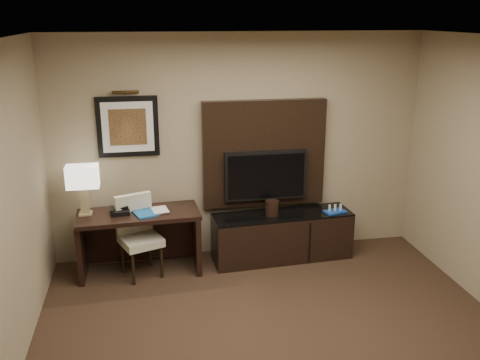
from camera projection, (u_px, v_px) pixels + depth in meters
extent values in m
cube|color=silver|center=(303.00, 42.00, 3.71)|extent=(4.50, 5.00, 0.01)
cube|color=gray|center=(239.00, 147.00, 6.46)|extent=(4.50, 0.01, 2.70)
cube|color=black|center=(140.00, 242.00, 6.17)|extent=(1.40, 0.66, 0.73)
cube|color=black|center=(282.00, 236.00, 6.53)|extent=(1.71, 0.58, 0.58)
cube|color=black|center=(264.00, 153.00, 6.48)|extent=(1.50, 0.12, 1.30)
cube|color=black|center=(266.00, 175.00, 6.46)|extent=(1.00, 0.08, 0.60)
cube|color=black|center=(128.00, 127.00, 6.13)|extent=(0.70, 0.04, 0.70)
cylinder|color=#422F15|center=(126.00, 92.00, 5.97)|extent=(0.04, 0.04, 0.30)
cube|color=#185AA0|center=(145.00, 213.00, 6.01)|extent=(0.30, 0.34, 0.02)
imported|color=tan|center=(152.00, 202.00, 6.03)|extent=(0.18, 0.05, 0.24)
cylinder|color=black|center=(272.00, 208.00, 6.38)|extent=(0.20, 0.20, 0.18)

